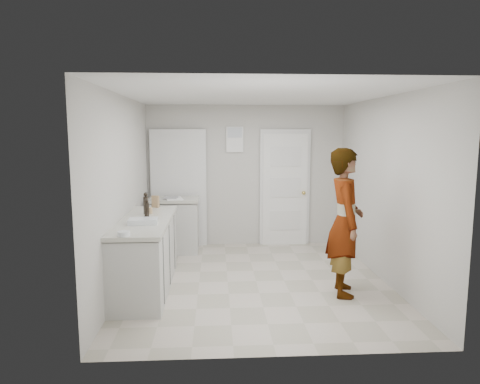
{
  "coord_description": "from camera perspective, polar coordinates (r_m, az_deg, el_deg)",
  "views": [
    {
      "loc": [
        -0.54,
        -5.61,
        2.02
      ],
      "look_at": [
        -0.2,
        0.4,
        1.18
      ],
      "focal_mm": 32.0,
      "sensor_mm": 36.0,
      "label": 1
    }
  ],
  "objects": [
    {
      "name": "egg_bowl",
      "position": [
        4.74,
        -15.24,
        -5.39
      ],
      "size": [
        0.13,
        0.13,
        0.05
      ],
      "color": "silver",
      "rests_on": "main_counter"
    },
    {
      "name": "cake_mix_box",
      "position": [
        6.42,
        -11.21,
        -1.26
      ],
      "size": [
        0.12,
        0.09,
        0.17
      ],
      "primitive_type": "cube",
      "rotation": [
        0.0,
        0.0,
        -0.42
      ],
      "color": "olive",
      "rests_on": "main_counter"
    },
    {
      "name": "oil_cruet_a",
      "position": [
        5.74,
        -12.34,
        -2.1
      ],
      "size": [
        0.06,
        0.06,
        0.24
      ],
      "color": "black",
      "rests_on": "main_counter"
    },
    {
      "name": "ground",
      "position": [
        5.99,
        2.15,
        -11.79
      ],
      "size": [
        4.0,
        4.0,
        0.0
      ],
      "primitive_type": "plane",
      "color": "#A49D89",
      "rests_on": "ground"
    },
    {
      "name": "main_counter",
      "position": [
        5.71,
        -12.42,
        -8.45
      ],
      "size": [
        0.64,
        1.96,
        0.93
      ],
      "color": "#B8B8B3",
      "rests_on": "ground"
    },
    {
      "name": "baking_dish",
      "position": [
        5.32,
        -12.78,
        -3.83
      ],
      "size": [
        0.36,
        0.26,
        0.06
      ],
      "rotation": [
        0.0,
        0.0,
        0.06
      ],
      "color": "silver",
      "rests_on": "main_counter"
    },
    {
      "name": "person",
      "position": [
        5.47,
        13.81,
        -3.93
      ],
      "size": [
        0.52,
        0.72,
        1.84
      ],
      "primitive_type": "imported",
      "rotation": [
        0.0,
        0.0,
        1.44
      ],
      "color": "silver",
      "rests_on": "ground"
    },
    {
      "name": "papers",
      "position": [
        7.2,
        -8.76,
        -0.87
      ],
      "size": [
        0.33,
        0.38,
        0.01
      ],
      "primitive_type": "cube",
      "rotation": [
        0.0,
        0.0,
        0.22
      ],
      "color": "white",
      "rests_on": "side_counter"
    },
    {
      "name": "side_counter",
      "position": [
        7.37,
        -8.74,
        -4.64
      ],
      "size": [
        0.84,
        0.61,
        0.93
      ],
      "color": "#B8B8B3",
      "rests_on": "ground"
    },
    {
      "name": "spice_jar",
      "position": [
        5.95,
        -11.84,
        -2.44
      ],
      "size": [
        0.05,
        0.05,
        0.08
      ],
      "primitive_type": "cylinder",
      "color": "tan",
      "rests_on": "main_counter"
    },
    {
      "name": "room_shell",
      "position": [
        7.64,
        -0.49,
        0.44
      ],
      "size": [
        4.0,
        4.0,
        4.0
      ],
      "color": "beige",
      "rests_on": "ground"
    },
    {
      "name": "oil_cruet_b",
      "position": [
        5.92,
        -12.45,
        -1.53
      ],
      "size": [
        0.07,
        0.07,
        0.3
      ],
      "color": "black",
      "rests_on": "main_counter"
    }
  ]
}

